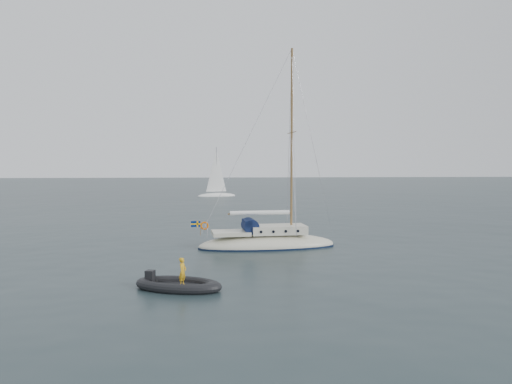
{
  "coord_description": "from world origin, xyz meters",
  "views": [
    {
      "loc": [
        -3.55,
        -31.4,
        5.87
      ],
      "look_at": [
        -1.23,
        0.0,
        3.93
      ],
      "focal_mm": 35.0,
      "sensor_mm": 36.0,
      "label": 1
    }
  ],
  "objects": [
    {
      "name": "sailboat",
      "position": [
        -0.29,
        2.08,
        1.06
      ],
      "size": [
        9.88,
        2.96,
        14.07
      ],
      "rotation": [
        0.0,
        0.0,
        0.1
      ],
      "color": "beige",
      "rests_on": "ground"
    },
    {
      "name": "rib",
      "position": [
        -5.46,
        -8.69,
        0.24
      ],
      "size": [
        4.18,
        1.9,
        1.51
      ],
      "rotation": [
        0.0,
        0.0,
        -0.32
      ],
      "color": "black",
      "rests_on": "ground"
    },
    {
      "name": "ground",
      "position": [
        0.0,
        0.0,
        0.0
      ],
      "size": [
        300.0,
        300.0,
        0.0
      ],
      "primitive_type": "plane",
      "color": "black",
      "rests_on": "ground"
    },
    {
      "name": "dinghy",
      "position": [
        -2.92,
        2.41,
        0.16
      ],
      "size": [
        2.61,
        1.18,
        0.37
      ],
      "rotation": [
        0.0,
        0.0,
        0.33
      ],
      "color": "#515156",
      "rests_on": "ground"
    },
    {
      "name": "distant_yacht_c",
      "position": [
        -4.05,
        52.06,
        3.72
      ],
      "size": [
        6.58,
        3.51,
        8.71
      ],
      "rotation": [
        0.0,
        0.0,
        0.29
      ],
      "color": "white",
      "rests_on": "ground"
    }
  ]
}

